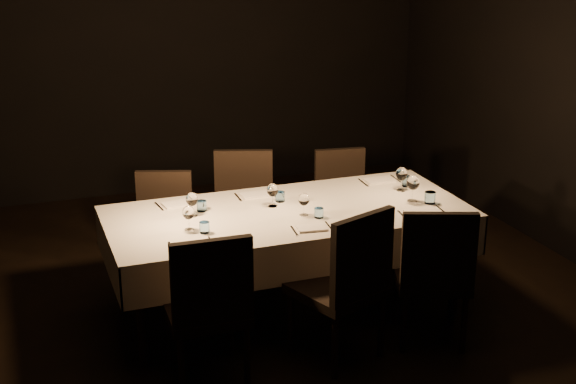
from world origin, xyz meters
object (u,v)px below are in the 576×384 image
object	(u,v)px
chair_near_center	(347,280)
chair_far_center	(244,207)
chair_near_right	(434,271)
chair_near_left	(209,303)
chair_far_right	(342,197)
chair_far_left	(164,224)
dining_table	(288,221)

from	to	relation	value
chair_near_center	chair_far_center	bearing A→B (deg)	-103.74
chair_near_right	chair_far_center	bearing A→B (deg)	-42.46
chair_near_left	chair_far_right	world-z (taller)	chair_near_left
chair_near_left	chair_far_left	world-z (taller)	chair_near_left
dining_table	chair_near_center	size ratio (longest dim) A/B	2.44
chair_near_right	chair_near_left	bearing A→B (deg)	19.37
chair_far_right	chair_near_left	bearing A→B (deg)	-125.72
chair_near_right	dining_table	bearing A→B (deg)	-27.59
chair_near_center	chair_far_center	distance (m)	1.59
chair_far_left	chair_far_right	bearing A→B (deg)	22.55
chair_near_left	chair_near_right	world-z (taller)	chair_near_left
chair_near_right	chair_far_left	distance (m)	2.12
chair_near_left	chair_far_center	size ratio (longest dim) A/B	1.03
chair_near_left	chair_far_center	distance (m)	1.70
chair_far_left	chair_far_center	xyz separation A→B (m)	(0.65, 0.05, 0.04)
chair_near_right	chair_far_left	size ratio (longest dim) A/B	1.11
dining_table	chair_near_left	size ratio (longest dim) A/B	2.53
chair_near_left	chair_near_center	world-z (taller)	chair_near_center
chair_near_left	chair_near_right	size ratio (longest dim) A/B	1.02
chair_far_right	dining_table	bearing A→B (deg)	-124.66
dining_table	chair_far_right	size ratio (longest dim) A/B	2.85
chair_far_left	chair_far_right	size ratio (longest dim) A/B	1.00
dining_table	chair_far_center	world-z (taller)	chair_far_center
chair_near_left	chair_near_center	distance (m)	0.88
chair_near_left	chair_far_center	world-z (taller)	chair_near_left
dining_table	chair_near_left	distance (m)	1.10
chair_near_left	chair_far_right	size ratio (longest dim) A/B	1.13
dining_table	chair_near_center	distance (m)	0.80
chair_far_center	chair_far_right	xyz separation A→B (m)	(0.87, 0.05, -0.04)
chair_near_center	chair_near_right	distance (m)	0.61
chair_near_left	chair_near_right	distance (m)	1.49
chair_near_left	chair_far_left	xyz separation A→B (m)	(0.04, 1.51, -0.05)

